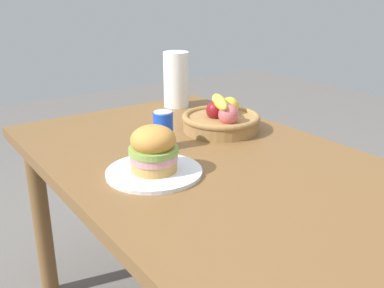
% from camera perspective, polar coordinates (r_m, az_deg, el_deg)
% --- Properties ---
extents(dining_table, '(1.40, 0.90, 0.75)m').
position_cam_1_polar(dining_table, '(1.43, 1.83, -5.54)').
color(dining_table, brown).
rests_on(dining_table, ground_plane).
extents(plate, '(0.28, 0.28, 0.01)m').
position_cam_1_polar(plate, '(1.27, -4.91, -3.63)').
color(plate, white).
rests_on(plate, dining_table).
extents(sandwich, '(0.14, 0.14, 0.13)m').
position_cam_1_polar(sandwich, '(1.25, -5.01, -0.63)').
color(sandwich, tan).
rests_on(sandwich, plate).
extents(soda_can, '(0.07, 0.07, 0.13)m').
position_cam_1_polar(soda_can, '(1.45, -3.73, 1.83)').
color(soda_can, blue).
rests_on(soda_can, dining_table).
extents(fruit_basket, '(0.29, 0.29, 0.13)m').
position_cam_1_polar(fruit_basket, '(1.64, 3.83, 3.24)').
color(fruit_basket, '#9E7542').
rests_on(fruit_basket, dining_table).
extents(paper_towel_roll, '(0.11, 0.11, 0.24)m').
position_cam_1_polar(paper_towel_roll, '(1.95, -2.07, 8.34)').
color(paper_towel_roll, white).
rests_on(paper_towel_roll, dining_table).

